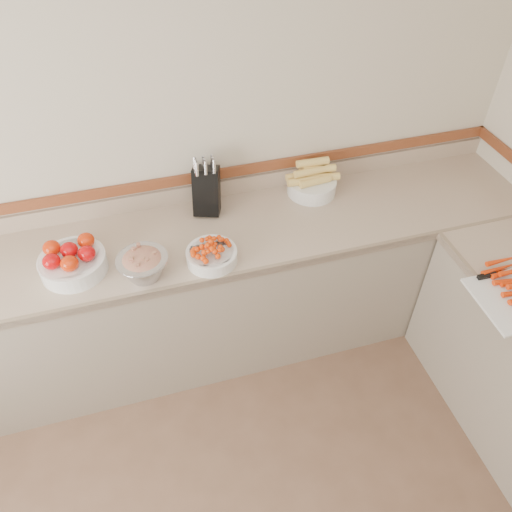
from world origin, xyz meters
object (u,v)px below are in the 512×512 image
object	(u,v)px
tomato_bowl	(72,261)
cherry_tomato_bowl	(212,254)
rhubarb_bowl	(143,265)
knife_block	(206,190)
corn_bowl	(312,182)

from	to	relation	value
tomato_bowl	cherry_tomato_bowl	xyz separation A→B (m)	(0.65, -0.12, -0.02)
cherry_tomato_bowl	rhubarb_bowl	distance (m)	0.33
knife_block	cherry_tomato_bowl	world-z (taller)	knife_block
cherry_tomato_bowl	corn_bowl	bearing A→B (deg)	30.60
tomato_bowl	corn_bowl	bearing A→B (deg)	11.84
knife_block	rhubarb_bowl	bearing A→B (deg)	-134.10
tomato_bowl	cherry_tomato_bowl	size ratio (longest dim) A/B	1.26
tomato_bowl	cherry_tomato_bowl	bearing A→B (deg)	-10.49
tomato_bowl	rhubarb_bowl	bearing A→B (deg)	-21.76
tomato_bowl	corn_bowl	world-z (taller)	corn_bowl
knife_block	tomato_bowl	size ratio (longest dim) A/B	1.06
knife_block	cherry_tomato_bowl	bearing A→B (deg)	-99.49
corn_bowl	rhubarb_bowl	distance (m)	1.08
corn_bowl	rhubarb_bowl	size ratio (longest dim) A/B	1.25
knife_block	corn_bowl	xyz separation A→B (m)	(0.61, -0.00, -0.07)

